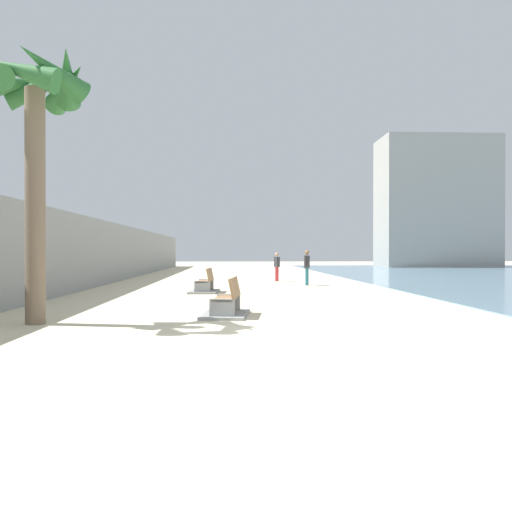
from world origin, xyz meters
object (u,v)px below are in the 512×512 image
at_px(bench_near, 227,307).
at_px(person_standing, 307,265).
at_px(palm_tree, 37,108).
at_px(bench_far, 205,287).
at_px(person_walking, 277,265).

xyz_separation_m(bench_near, person_standing, (3.79, 12.28, 0.76)).
relative_size(bench_near, person_standing, 1.29).
bearing_deg(bench_near, palm_tree, -162.76).
distance_m(palm_tree, bench_far, 10.91).
distance_m(palm_tree, person_standing, 16.28).
xyz_separation_m(palm_tree, bench_far, (3.33, 9.29, -4.65)).
bearing_deg(palm_tree, bench_far, 70.25).
relative_size(bench_far, person_walking, 1.36).
bearing_deg(bench_near, person_standing, 72.83).
bearing_deg(palm_tree, person_standing, 59.34).
relative_size(person_walking, person_standing, 0.93).
height_order(bench_far, person_walking, person_walking).
relative_size(bench_near, person_walking, 1.39).
bearing_deg(bench_far, palm_tree, -109.75).
bearing_deg(person_standing, bench_far, -137.63).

